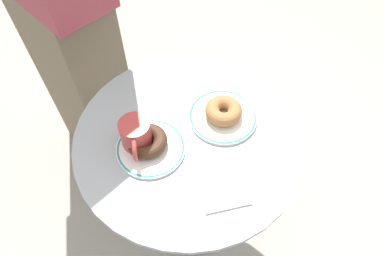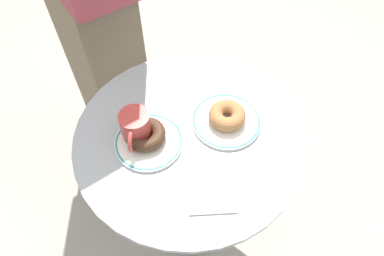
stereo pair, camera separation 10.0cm
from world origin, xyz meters
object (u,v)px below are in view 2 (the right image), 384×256
object	(u,v)px
plate_right	(226,121)
coffee_mug	(136,127)
plate_left	(149,142)
cafe_table	(189,167)
paper_napkin	(211,190)
donut_cinnamon	(227,115)
donut_chocolate	(146,134)

from	to	relation	value
plate_right	coffee_mug	world-z (taller)	coffee_mug
plate_left	coffee_mug	world-z (taller)	coffee_mug
cafe_table	plate_right	size ratio (longest dim) A/B	3.42
plate_left	paper_napkin	world-z (taller)	plate_left
cafe_table	donut_cinnamon	xyz separation A→B (m)	(0.12, 0.04, 0.23)
donut_cinnamon	coffee_mug	bearing A→B (deg)	-170.60
donut_chocolate	donut_cinnamon	world-z (taller)	donut_cinnamon
cafe_table	donut_chocolate	world-z (taller)	donut_chocolate
plate_left	donut_cinnamon	world-z (taller)	donut_cinnamon
cafe_table	donut_cinnamon	size ratio (longest dim) A/B	6.43
paper_napkin	donut_cinnamon	bearing A→B (deg)	74.75
donut_cinnamon	coffee_mug	size ratio (longest dim) A/B	0.85
paper_napkin	donut_chocolate	bearing A→B (deg)	136.62
plate_left	donut_cinnamon	size ratio (longest dim) A/B	1.79
plate_left	donut_cinnamon	distance (m)	0.24
donut_cinnamon	plate_left	bearing A→B (deg)	-163.82
paper_napkin	cafe_table	bearing A→B (deg)	106.54
cafe_table	coffee_mug	size ratio (longest dim) A/B	5.45
paper_napkin	plate_left	bearing A→B (deg)	137.16
donut_cinnamon	cafe_table	bearing A→B (deg)	-160.20
donut_chocolate	paper_napkin	bearing A→B (deg)	-43.38
donut_cinnamon	coffee_mug	distance (m)	0.27
donut_chocolate	coffee_mug	world-z (taller)	coffee_mug
cafe_table	paper_napkin	size ratio (longest dim) A/B	5.45
donut_cinnamon	coffee_mug	xyz separation A→B (m)	(-0.27, -0.04, 0.02)
paper_napkin	coffee_mug	bearing A→B (deg)	138.42
donut_chocolate	donut_cinnamon	distance (m)	0.25
plate_right	plate_left	bearing A→B (deg)	-163.82
plate_left	donut_chocolate	world-z (taller)	donut_chocolate
plate_right	paper_napkin	distance (m)	0.23
donut_chocolate	donut_cinnamon	size ratio (longest dim) A/B	1.05
donut_chocolate	donut_cinnamon	bearing A→B (deg)	13.62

